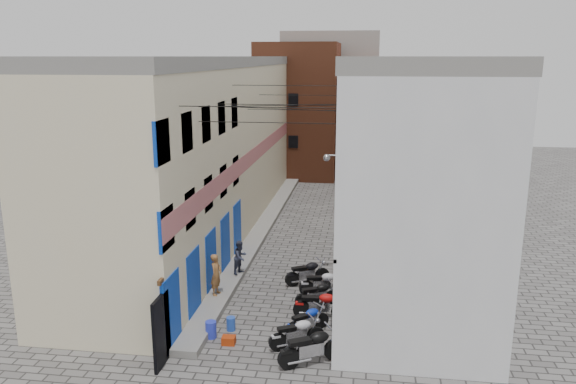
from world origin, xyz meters
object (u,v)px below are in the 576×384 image
at_px(motorcycle_g, 307,271).
at_px(person_b, 240,257).
at_px(motorcycle_c, 308,319).
at_px(motorcycle_b, 297,332).
at_px(red_crate, 229,340).
at_px(person_a, 216,274).
at_px(motorcycle_f, 323,282).
at_px(motorcycle_e, 318,293).
at_px(water_jug_far, 231,324).
at_px(water_jug_near, 211,330).
at_px(motorcycle_a, 312,345).
at_px(motorcycle_d, 321,303).

xyz_separation_m(motorcycle_g, person_b, (-2.80, 0.16, 0.40)).
bearing_deg(motorcycle_c, motorcycle_b, -54.67).
xyz_separation_m(motorcycle_c, red_crate, (-2.42, -1.14, -0.36)).
xyz_separation_m(motorcycle_b, person_a, (-3.45, 3.06, 0.50)).
relative_size(motorcycle_c, motorcycle_g, 0.89).
distance_m(motorcycle_f, motorcycle_g, 1.21).
bearing_deg(motorcycle_e, water_jug_far, -74.49).
distance_m(motorcycle_f, red_crate, 5.05).
xyz_separation_m(motorcycle_b, red_crate, (-2.20, -0.11, -0.41)).
bearing_deg(motorcycle_e, motorcycle_c, -29.02).
distance_m(motorcycle_b, water_jug_near, 2.90).
bearing_deg(motorcycle_a, motorcycle_d, 151.27).
bearing_deg(motorcycle_b, person_b, -178.48).
height_order(motorcycle_f, person_b, person_b).
xyz_separation_m(motorcycle_b, motorcycle_g, (-0.23, 5.11, 0.01)).
bearing_deg(person_b, motorcycle_a, -124.00).
bearing_deg(motorcycle_b, motorcycle_c, 139.31).
bearing_deg(motorcycle_b, person_a, -159.96).
height_order(person_a, water_jug_far, person_a).
bearing_deg(person_a, person_b, -2.09).
xyz_separation_m(motorcycle_a, motorcycle_f, (-0.09, 5.08, -0.08)).
bearing_deg(motorcycle_e, water_jug_near, -73.10).
distance_m(motorcycle_g, red_crate, 5.60).
bearing_deg(motorcycle_a, motorcycle_c, 161.26).
relative_size(water_jug_near, water_jug_far, 1.21).
xyz_separation_m(motorcycle_b, water_jug_far, (-2.35, 0.82, -0.31)).
height_order(motorcycle_g, person_b, person_b).
height_order(motorcycle_e, motorcycle_f, motorcycle_f).
height_order(person_b, water_jug_far, person_b).
relative_size(motorcycle_e, water_jug_far, 3.77).
bearing_deg(motorcycle_f, red_crate, -43.84).
bearing_deg(motorcycle_f, motorcycle_a, -10.62).
distance_m(motorcycle_b, water_jug_far, 2.51).
bearing_deg(motorcycle_a, motorcycle_b, -177.50).
relative_size(motorcycle_b, motorcycle_d, 0.95).
bearing_deg(person_a, water_jug_near, -159.71).
bearing_deg(motorcycle_g, water_jug_far, -54.67).
relative_size(motorcycle_a, water_jug_near, 3.82).
distance_m(motorcycle_a, motorcycle_g, 6.11).
height_order(motorcycle_b, red_crate, motorcycle_b).
bearing_deg(water_jug_far, motorcycle_g, 63.72).
xyz_separation_m(motorcycle_b, motorcycle_f, (0.49, 4.14, -0.00)).
bearing_deg(motorcycle_e, motorcycle_b, -31.74).
distance_m(motorcycle_a, motorcycle_b, 1.11).
bearing_deg(motorcycle_g, red_crate, -49.00).
relative_size(person_a, person_b, 1.13).
distance_m(motorcycle_d, motorcycle_g, 3.09).
bearing_deg(motorcycle_a, person_b, -178.63).
relative_size(motorcycle_a, water_jug_far, 4.62).
xyz_separation_m(motorcycle_e, water_jug_near, (-3.26, -2.91, -0.23)).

